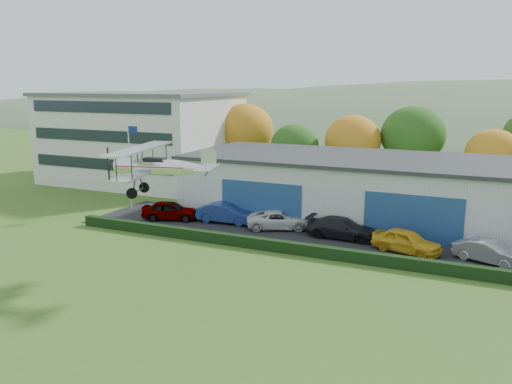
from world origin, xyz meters
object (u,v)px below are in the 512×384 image
at_px(car_1, 227,213).
at_px(car_3, 342,228).
at_px(flagpole, 131,158).
at_px(office_block, 143,137).
at_px(hangar, 424,192).
at_px(car_2, 279,220).
at_px(biplane, 156,165).
at_px(car_0, 170,210).
at_px(car_4, 406,241).
at_px(car_5, 489,252).

height_order(car_1, car_3, car_1).
bearing_deg(flagpole, car_3, -2.78).
distance_m(office_block, car_1, 23.12).
distance_m(hangar, flagpole, 25.68).
xyz_separation_m(car_2, car_3, (5.26, -0.47, 0.06)).
xyz_separation_m(flagpole, biplane, (12.11, -13.26, 2.02)).
bearing_deg(car_2, office_block, 35.27).
distance_m(car_1, biplane, 14.11).
height_order(office_block, biplane, office_block).
bearing_deg(office_block, car_0, -47.82).
height_order(office_block, flagpole, office_block).
distance_m(car_4, biplane, 17.73).
bearing_deg(office_block, car_5, -22.05).
relative_size(car_0, car_2, 0.92).
bearing_deg(car_4, biplane, 146.96).
xyz_separation_m(flagpole, car_0, (5.20, -1.69, -3.93)).
distance_m(car_5, biplane, 21.81).
relative_size(car_3, car_4, 1.13).
xyz_separation_m(hangar, office_block, (-33.00, 7.02, 2.56)).
distance_m(flagpole, car_4, 25.33).
distance_m(hangar, biplane, 23.47).
distance_m(hangar, car_5, 10.09).
height_order(car_0, car_5, car_0).
bearing_deg(hangar, car_3, -125.33).
height_order(car_1, car_5, car_1).
bearing_deg(office_block, biplane, -52.40).
relative_size(car_0, car_4, 1.00).
bearing_deg(car_5, flagpole, 106.15).
height_order(hangar, office_block, office_block).
relative_size(hangar, car_3, 7.63).
height_order(car_0, car_4, car_0).
height_order(car_5, biplane, biplane).
bearing_deg(biplane, office_block, 114.50).
xyz_separation_m(hangar, car_5, (5.19, -8.45, -1.88)).
bearing_deg(car_1, car_5, -98.22).
xyz_separation_m(car_1, car_4, (14.84, -1.89, -0.02)).
height_order(car_2, car_5, car_5).
xyz_separation_m(hangar, car_0, (-19.69, -7.67, -1.80)).
xyz_separation_m(office_block, car_0, (13.31, -14.69, -4.36)).
distance_m(car_0, car_5, 24.89).
bearing_deg(car_3, flagpole, 88.31).
distance_m(car_3, car_4, 5.17).
relative_size(hangar, car_4, 8.61).
relative_size(office_block, biplane, 2.71).
bearing_deg(car_3, car_5, -97.35).
height_order(car_0, car_2, car_0).
relative_size(office_block, car_1, 4.10).
height_order(hangar, car_2, hangar).
relative_size(flagpole, car_0, 1.69).
bearing_deg(car_5, office_block, 88.80).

